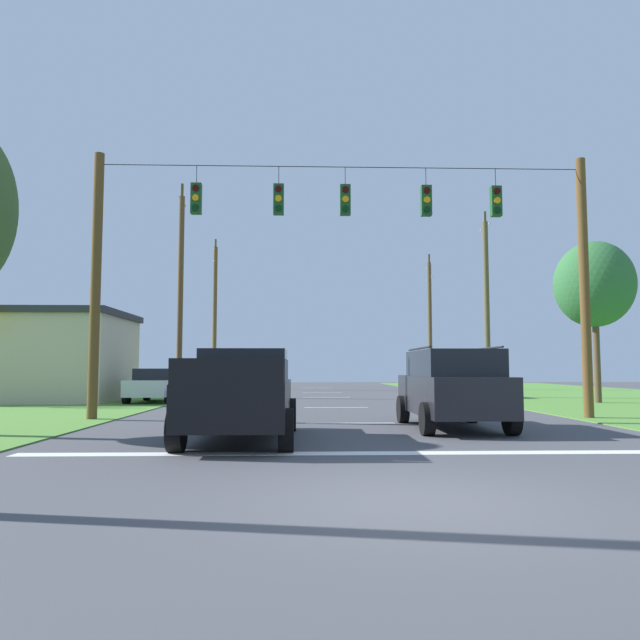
{
  "coord_description": "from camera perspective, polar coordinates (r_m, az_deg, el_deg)",
  "views": [
    {
      "loc": [
        -1.4,
        -7.04,
        1.53
      ],
      "look_at": [
        -0.78,
        11.96,
        3.05
      ],
      "focal_mm": 33.96,
      "sensor_mm": 36.0,
      "label": 1
    }
  ],
  "objects": [
    {
      "name": "ground_plane",
      "position": [
        7.34,
        9.57,
        -16.52
      ],
      "size": [
        120.0,
        120.0,
        0.0
      ],
      "primitive_type": "plane",
      "color": "#47474C"
    },
    {
      "name": "stop_bar_stripe",
      "position": [
        11.19,
        5.47,
        -12.38
      ],
      "size": [
        12.99,
        0.45,
        0.01
      ],
      "primitive_type": "cube",
      "color": "white",
      "rests_on": "ground"
    },
    {
      "name": "lane_dash_0",
      "position": [
        17.12,
        2.87,
        -9.67
      ],
      "size": [
        2.5,
        0.15,
        0.01
      ],
      "primitive_type": "cube",
      "rotation": [
        0.0,
        0.0,
        1.57
      ],
      "color": "white",
      "rests_on": "ground"
    },
    {
      "name": "lane_dash_1",
      "position": [
        23.85,
        1.52,
        -8.24
      ],
      "size": [
        2.5,
        0.15,
        0.01
      ],
      "primitive_type": "cube",
      "rotation": [
        0.0,
        0.0,
        1.57
      ],
      "color": "white",
      "rests_on": "ground"
    },
    {
      "name": "lane_dash_2",
      "position": [
        32.11,
        0.64,
        -7.3
      ],
      "size": [
        2.5,
        0.15,
        0.01
      ],
      "primitive_type": "cube",
      "rotation": [
        0.0,
        0.0,
        1.57
      ],
      "color": "white",
      "rests_on": "ground"
    },
    {
      "name": "lane_dash_3",
      "position": [
        38.23,
        0.24,
        -6.86
      ],
      "size": [
        2.5,
        0.15,
        0.01
      ],
      "primitive_type": "cube",
      "rotation": [
        0.0,
        0.0,
        1.57
      ],
      "color": "white",
      "rests_on": "ground"
    },
    {
      "name": "lane_dash_4",
      "position": [
        47.4,
        -0.17,
        -6.42
      ],
      "size": [
        2.5,
        0.15,
        0.01
      ],
      "primitive_type": "cube",
      "rotation": [
        0.0,
        0.0,
        1.57
      ],
      "color": "white",
      "rests_on": "ground"
    },
    {
      "name": "overhead_signal_span",
      "position": [
        18.62,
        2.33,
        5.03
      ],
      "size": [
        15.29,
        0.31,
        8.11
      ],
      "color": "brown",
      "rests_on": "ground"
    },
    {
      "name": "pickup_truck",
      "position": [
        13.22,
        -7.34,
        -6.97
      ],
      "size": [
        2.3,
        5.41,
        1.95
      ],
      "color": "black",
      "rests_on": "ground"
    },
    {
      "name": "suv_black",
      "position": [
        15.89,
        12.3,
        -6.15
      ],
      "size": [
        2.21,
        4.8,
        2.05
      ],
      "color": "black",
      "rests_on": "ground"
    },
    {
      "name": "distant_car_crossing_white",
      "position": [
        31.89,
        13.27,
        -5.78
      ],
      "size": [
        4.32,
        2.07,
        1.52
      ],
      "color": "silver",
      "rests_on": "ground"
    },
    {
      "name": "distant_car_oncoming",
      "position": [
        28.17,
        -15.06,
        -5.92
      ],
      "size": [
        2.2,
        4.39,
        1.52
      ],
      "color": "silver",
      "rests_on": "ground"
    },
    {
      "name": "utility_pole_mid_right",
      "position": [
        33.06,
        15.44,
        1.3
      ],
      "size": [
        0.29,
        1.6,
        9.88
      ],
      "color": "brown",
      "rests_on": "ground"
    },
    {
      "name": "utility_pole_far_right",
      "position": [
        44.91,
        10.32,
        -0.13
      ],
      "size": [
        0.28,
        1.85,
        9.92
      ],
      "color": "brown",
      "rests_on": "ground"
    },
    {
      "name": "utility_pole_mid_left",
      "position": [
        33.02,
        -13.02,
        2.55
      ],
      "size": [
        0.29,
        1.83,
        11.46
      ],
      "color": "brown",
      "rests_on": "ground"
    },
    {
      "name": "utility_pole_far_left",
      "position": [
        45.08,
        -9.89,
        0.55
      ],
      "size": [
        0.3,
        1.66,
        11.09
      ],
      "color": "brown",
      "rests_on": "ground"
    },
    {
      "name": "tree_roadside_right",
      "position": [
        29.55,
        24.42,
        3.05
      ],
      "size": [
        3.45,
        3.45,
        7.17
      ],
      "color": "brown",
      "rests_on": "ground"
    },
    {
      "name": "roadside_store",
      "position": [
        31.65,
        -27.31,
        -3.04
      ],
      "size": [
        10.74,
        7.31,
        4.75
      ],
      "color": "beige",
      "rests_on": "ground"
    }
  ]
}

